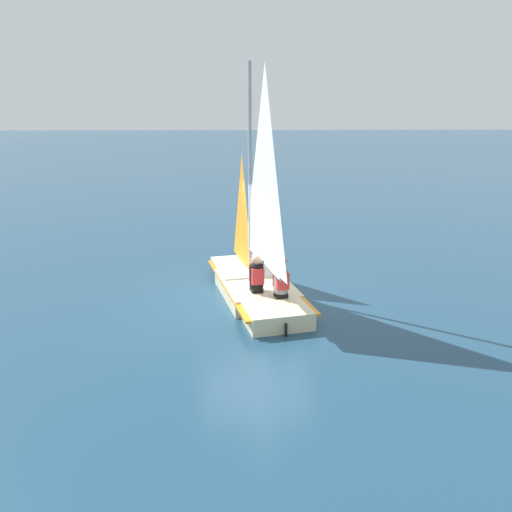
% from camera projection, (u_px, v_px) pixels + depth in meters
% --- Properties ---
extents(ground_plane, '(260.00, 260.00, 0.00)m').
position_uv_depth(ground_plane, '(256.00, 296.00, 11.43)').
color(ground_plane, navy).
extents(sailboat_main, '(4.46, 2.29, 5.11)m').
position_uv_depth(sailboat_main, '(257.00, 266.00, 11.18)').
color(sailboat_main, beige).
rests_on(sailboat_main, ground_plane).
extents(sailor_helm, '(0.38, 0.35, 1.16)m').
position_uv_depth(sailor_helm, '(256.00, 280.00, 10.63)').
color(sailor_helm, black).
rests_on(sailor_helm, ground_plane).
extents(sailor_crew, '(0.38, 0.35, 1.16)m').
position_uv_depth(sailor_crew, '(281.00, 284.00, 10.31)').
color(sailor_crew, black).
rests_on(sailor_crew, ground_plane).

